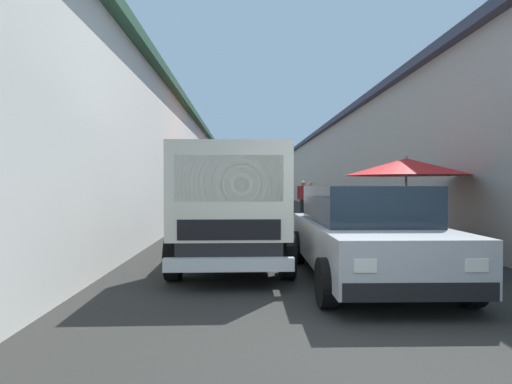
{
  "coord_description": "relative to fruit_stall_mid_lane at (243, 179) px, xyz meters",
  "views": [
    {
      "loc": [
        -3.45,
        1.21,
        1.47
      ],
      "look_at": [
        12.59,
        0.72,
        1.16
      ],
      "focal_mm": 27.64,
      "sensor_mm": 36.0,
      "label": 1
    }
  ],
  "objects": [
    {
      "name": "building_right_concrete",
      "position": [
        -1.75,
        -8.25,
        0.68
      ],
      "size": [
        49.8,
        7.5,
        4.82
      ],
      "color": "#A39E93",
      "rests_on": "ground"
    },
    {
      "name": "ground",
      "position": [
        -4.0,
        -1.27,
        -1.73
      ],
      "size": [
        90.0,
        90.0,
        0.0
      ],
      "primitive_type": "plane",
      "color": "#282826"
    },
    {
      "name": "hatchback_car",
      "position": [
        -14.95,
        -1.92,
        -1.0
      ],
      "size": [
        3.92,
        1.95,
        1.45
      ],
      "color": "#ADAFB5",
      "rests_on": "ground"
    },
    {
      "name": "delivery_truck",
      "position": [
        -14.19,
        0.15,
        -0.7
      ],
      "size": [
        4.93,
        2.0,
        2.08
      ],
      "color": "black",
      "rests_on": "ground"
    },
    {
      "name": "building_left_whitewash",
      "position": [
        -1.75,
        5.7,
        0.57
      ],
      "size": [
        49.8,
        7.5,
        4.59
      ],
      "color": "silver",
      "rests_on": "ground"
    },
    {
      "name": "vendor_in_shade",
      "position": [
        -3.72,
        -2.65,
        -0.79
      ],
      "size": [
        0.41,
        0.57,
        1.63
      ],
      "color": "#232328",
      "rests_on": "ground"
    },
    {
      "name": "vendor_by_crates",
      "position": [
        -2.31,
        -3.21,
        -0.81
      ],
      "size": [
        0.48,
        0.48,
        1.6
      ],
      "color": "#232328",
      "rests_on": "ground"
    },
    {
      "name": "fruit_stall_near_right",
      "position": [
        -7.68,
        0.16,
        0.13
      ],
      "size": [
        2.7,
        2.7,
        2.38
      ],
      "color": "#9E9EA3",
      "rests_on": "ground"
    },
    {
      "name": "fruit_stall_mid_lane",
      "position": [
        0.0,
        0.0,
        0.0
      ],
      "size": [
        2.47,
        2.47,
        2.24
      ],
      "color": "#9E9EA3",
      "rests_on": "ground"
    },
    {
      "name": "plastic_stool",
      "position": [
        -8.48,
        1.22,
        -1.41
      ],
      "size": [
        0.3,
        0.3,
        0.43
      ],
      "color": "red",
      "rests_on": "ground"
    },
    {
      "name": "fruit_stall_far_left",
      "position": [
        -12.73,
        -3.5,
        -0.11
      ],
      "size": [
        2.57,
        2.57,
        2.1
      ],
      "color": "#9E9EA3",
      "rests_on": "ground"
    }
  ]
}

